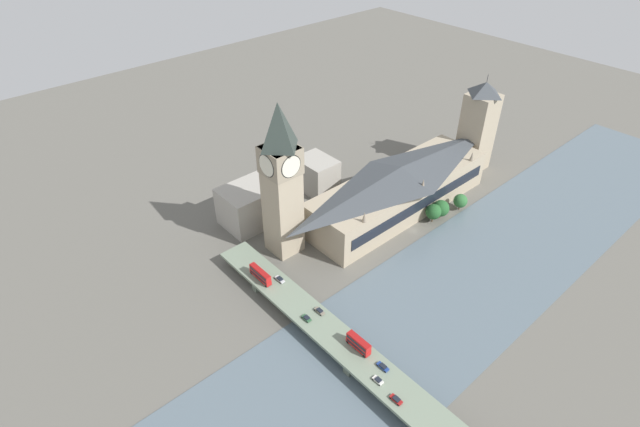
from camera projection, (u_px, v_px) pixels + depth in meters
ground_plane at (414, 231)px, 238.95m from camera, size 600.00×600.00×0.00m
river_water at (480, 270)px, 216.51m from camera, size 61.95×360.00×0.30m
parliament_hall at (399, 188)px, 246.64m from camera, size 29.57×103.23×24.63m
clock_tower at (281, 178)px, 206.32m from camera, size 14.32×14.32×71.34m
victoria_tower at (478, 126)px, 272.86m from camera, size 15.07×15.07×54.55m
road_bridge at (358, 358)px, 173.45m from camera, size 155.89×13.19×5.75m
double_decker_bus_lead at (359, 343)px, 173.79m from camera, size 10.02×2.66×4.96m
double_decker_bus_mid at (260, 274)px, 202.14m from camera, size 11.98×2.46×4.96m
car_northbound_lead at (378, 380)px, 164.12m from camera, size 3.86×1.89×1.23m
car_northbound_mid at (319, 311)px, 188.73m from camera, size 4.49×1.76×1.40m
car_northbound_tail at (396, 399)px, 158.31m from camera, size 4.36×1.85×1.36m
car_southbound_lead at (383, 367)px, 168.39m from camera, size 4.54×1.76×1.31m
car_southbound_mid at (306, 318)px, 185.86m from camera, size 3.95×1.93×1.34m
car_southbound_extra at (280, 279)px, 202.71m from camera, size 4.80×1.88×1.39m
city_block_west at (317, 175)px, 263.09m from camera, size 20.28×16.12×18.13m
city_block_center at (250, 205)px, 239.22m from camera, size 21.09×25.98×19.33m
tree_embankment_near at (433, 212)px, 241.54m from camera, size 7.68×7.68×9.75m
tree_embankment_mid at (441, 208)px, 244.41m from camera, size 8.24×8.24×9.69m
tree_embankment_far at (460, 201)px, 250.13m from camera, size 7.00×7.00×8.77m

